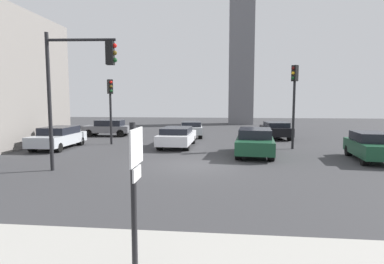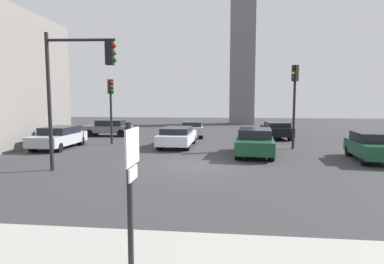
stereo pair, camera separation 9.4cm
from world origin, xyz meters
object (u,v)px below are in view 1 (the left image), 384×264
car_0 (177,136)px  car_6 (255,142)px  traffic_light_2 (294,91)px  car_5 (191,128)px  direction_sign (135,180)px  car_2 (108,128)px  traffic_light_1 (110,99)px  car_4 (58,137)px  traffic_light_0 (77,75)px  car_1 (276,130)px  car_3 (371,146)px

car_0 → car_6: size_ratio=1.02×
car_6 → traffic_light_2: bearing=140.1°
car_5 → car_6: car_6 is taller
direction_sign → car_6: size_ratio=0.54×
direction_sign → car_6: 13.17m
direction_sign → car_2: size_ratio=0.62×
car_6 → traffic_light_1: bearing=-104.3°
car_4 → traffic_light_2: bearing=94.3°
traffic_light_0 → car_4: bearing=121.8°
traffic_light_1 → car_0: (4.86, -0.75, -2.50)m
car_1 → car_2: car_2 is taller
direction_sign → car_6: direction_sign is taller
traffic_light_1 → car_3: (15.52, -4.55, -2.46)m
traffic_light_2 → direction_sign: bearing=25.0°
car_0 → car_4: size_ratio=1.09×
direction_sign → car_3: (9.01, 11.70, -0.98)m
traffic_light_0 → car_6: bearing=26.5°
traffic_light_1 → car_1: (12.25, 4.78, -2.49)m
direction_sign → car_0: direction_sign is taller
traffic_light_0 → car_6: traffic_light_0 is taller
traffic_light_2 → car_6: bearing=0.5°
car_5 → direction_sign: bearing=177.6°
car_3 → car_6: bearing=-94.1°
car_2 → car_6: car_6 is taller
car_4 → car_5: car_4 is taller
traffic_light_0 → car_6: 9.96m
traffic_light_2 → car_1: bearing=-132.7°
direction_sign → traffic_light_1: (-6.51, 16.25, 1.48)m
traffic_light_1 → car_2: traffic_light_1 is taller
car_1 → car_2: (-14.43, 0.30, 0.01)m
direction_sign → car_3: 14.80m
traffic_light_0 → direction_sign: bearing=-63.1°
car_5 → car_1: bearing=-99.6°
traffic_light_0 → car_0: size_ratio=1.25×
car_5 → car_6: bearing=-158.4°
traffic_light_2 → car_3: traffic_light_2 is taller
traffic_light_2 → car_2: bearing=-66.4°
car_0 → traffic_light_2: bearing=-90.1°
car_0 → car_3: size_ratio=1.18×
direction_sign → traffic_light_0: 9.60m
car_2 → car_6: bearing=143.1°
traffic_light_1 → car_1: size_ratio=1.05×
car_3 → car_2: bearing=-112.5°
direction_sign → car_1: direction_sign is taller
car_0 → car_1: size_ratio=1.10×
traffic_light_2 → car_1: size_ratio=1.22×
direction_sign → traffic_light_2: 16.55m
traffic_light_2 → traffic_light_0: bearing=-9.4°
car_1 → car_3: size_ratio=1.07×
traffic_light_1 → direction_sign: bearing=-19.9°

